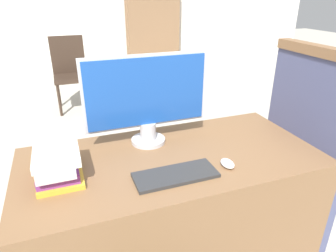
{
  "coord_description": "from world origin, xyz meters",
  "views": [
    {
      "loc": [
        -0.46,
        -0.85,
        1.52
      ],
      "look_at": [
        -0.03,
        0.31,
        0.96
      ],
      "focal_mm": 32.0,
      "sensor_mm": 36.0,
      "label": 1
    }
  ],
  "objects_px": {
    "monitor": "(147,98)",
    "far_chair": "(70,70)",
    "keyboard": "(176,175)",
    "mouse": "(227,163)",
    "book_stack": "(57,165)"
  },
  "relations": [
    {
      "from": "monitor",
      "to": "keyboard",
      "type": "relative_size",
      "value": 1.74
    },
    {
      "from": "keyboard",
      "to": "far_chair",
      "type": "distance_m",
      "value": 3.21
    },
    {
      "from": "mouse",
      "to": "book_stack",
      "type": "height_order",
      "value": "book_stack"
    },
    {
      "from": "keyboard",
      "to": "mouse",
      "type": "height_order",
      "value": "mouse"
    },
    {
      "from": "keyboard",
      "to": "book_stack",
      "type": "relative_size",
      "value": 1.32
    },
    {
      "from": "book_stack",
      "to": "far_chair",
      "type": "xyz_separation_m",
      "value": [
        0.2,
        3.03,
        -0.3
      ]
    },
    {
      "from": "keyboard",
      "to": "far_chair",
      "type": "xyz_separation_m",
      "value": [
        -0.28,
        3.19,
        -0.24
      ]
    },
    {
      "from": "keyboard",
      "to": "mouse",
      "type": "distance_m",
      "value": 0.26
    },
    {
      "from": "book_stack",
      "to": "far_chair",
      "type": "relative_size",
      "value": 0.29
    },
    {
      "from": "mouse",
      "to": "far_chair",
      "type": "height_order",
      "value": "far_chair"
    },
    {
      "from": "monitor",
      "to": "far_chair",
      "type": "xyz_separation_m",
      "value": [
        -0.26,
        2.83,
        -0.48
      ]
    },
    {
      "from": "keyboard",
      "to": "mouse",
      "type": "relative_size",
      "value": 4.33
    },
    {
      "from": "book_stack",
      "to": "keyboard",
      "type": "bearing_deg",
      "value": -19.21
    },
    {
      "from": "keyboard",
      "to": "mouse",
      "type": "xyz_separation_m",
      "value": [
        0.25,
        -0.01,
        0.01
      ]
    },
    {
      "from": "keyboard",
      "to": "book_stack",
      "type": "height_order",
      "value": "book_stack"
    }
  ]
}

